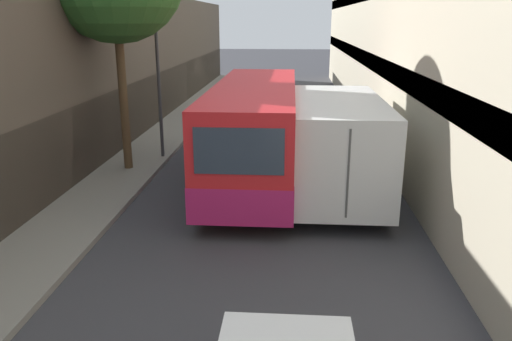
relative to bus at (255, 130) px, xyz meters
The scene contains 7 objects.
ground_plane 1.75m from the bus, 63.27° to the left, with size 150.00×150.00×0.00m, color #38383D.
sidewalk_left 4.71m from the bus, behind, with size 2.09×60.00×0.14m.
building_left_shopfront 6.68m from the bus, behind, with size 2.40×60.00×6.27m.
bus is the anchor object (origin of this frame).
box_truck 2.55m from the bus, 14.72° to the right, with size 2.47×8.50×2.89m.
panel_van 10.65m from the bus, 92.98° to the left, with size 1.89×4.70×2.01m.
street_lamp 5.40m from the bus, 149.96° to the left, with size 0.36×0.80×7.16m.
Camera 1 is at (0.87, -1.14, 5.02)m, focal length 35.00 mm.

